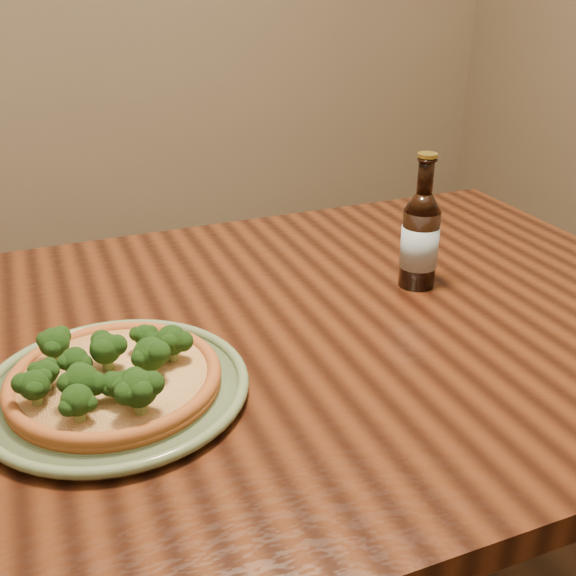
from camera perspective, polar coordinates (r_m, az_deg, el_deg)
name	(u,v)px	position (r m, az deg, el deg)	size (l,w,h in m)	color
table	(194,400)	(1.00, -7.94, -9.40)	(1.60, 0.90, 0.75)	#431E0E
plate	(116,388)	(0.86, -14.38, -8.19)	(0.33, 0.33, 0.02)	#687D56
pizza	(113,376)	(0.84, -14.62, -7.25)	(0.26, 0.26, 0.07)	#A95826
beer_bottle	(420,239)	(1.10, 11.11, 4.12)	(0.06, 0.06, 0.22)	black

